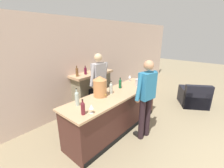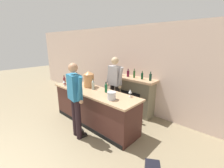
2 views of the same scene
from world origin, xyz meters
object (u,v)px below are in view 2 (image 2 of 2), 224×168
object	(u,v)px
wine_glass_mid_counter	(130,91)
wine_bottle_riesling_slim	(93,85)
fireplace_stone	(134,95)
potted_plant_corner	(69,86)
wine_glass_front_left	(64,82)
person_customer	(75,98)
person_bartender	(115,85)
wine_bottle_rose_blush	(64,80)
wine_bottle_port_short	(106,88)
ice_bucket_steel	(112,96)
wine_bottle_merlot_tall	(77,78)
copper_dispenser	(89,79)

from	to	relation	value
wine_glass_mid_counter	wine_bottle_riesling_slim	bearing A→B (deg)	-168.88
fireplace_stone	potted_plant_corner	xyz separation A→B (m)	(-3.29, -0.33, -0.27)
wine_bottle_riesling_slim	wine_glass_front_left	world-z (taller)	wine_bottle_riesling_slim
person_customer	wine_glass_mid_counter	world-z (taller)	person_customer
person_customer	wine_glass_front_left	distance (m)	1.28
person_bartender	wine_glass_front_left	bearing A→B (deg)	-139.77
wine_bottle_rose_blush	wine_glass_front_left	size ratio (longest dim) A/B	1.64
person_customer	fireplace_stone	bearing A→B (deg)	82.81
wine_bottle_port_short	wine_bottle_rose_blush	distance (m)	1.52
ice_bucket_steel	wine_bottle_port_short	distance (m)	0.54
wine_bottle_merlot_tall	wine_glass_mid_counter	distance (m)	2.00
potted_plant_corner	wine_glass_mid_counter	size ratio (longest dim) A/B	3.80
wine_bottle_rose_blush	person_bartender	bearing A→B (deg)	35.13
fireplace_stone	person_customer	xyz separation A→B (m)	(-0.25, -2.01, 0.41)
ice_bucket_steel	wine_bottle_rose_blush	bearing A→B (deg)	-178.56
wine_bottle_riesling_slim	potted_plant_corner	bearing A→B (deg)	161.62
copper_dispenser	ice_bucket_steel	world-z (taller)	copper_dispenser
fireplace_stone	wine_bottle_port_short	xyz separation A→B (m)	(-0.09, -1.18, 0.50)
wine_bottle_riesling_slim	person_customer	bearing A→B (deg)	-70.36
ice_bucket_steel	wine_bottle_rose_blush	distance (m)	1.94
person_customer	wine_bottle_riesling_slim	distance (m)	0.82
person_bartender	wine_bottle_riesling_slim	size ratio (longest dim) A/B	6.11
copper_dispenser	wine_glass_mid_counter	distance (m)	1.39
potted_plant_corner	wine_bottle_merlot_tall	distance (m)	2.19
wine_bottle_port_short	wine_glass_front_left	bearing A→B (deg)	-163.01
copper_dispenser	wine_glass_mid_counter	bearing A→B (deg)	5.64
fireplace_stone	wine_bottle_merlot_tall	xyz separation A→B (m)	(-1.42, -1.15, 0.53)
potted_plant_corner	wine_bottle_port_short	distance (m)	3.39
person_bartender	wine_bottle_rose_blush	world-z (taller)	person_bartender
potted_plant_corner	wine_bottle_riesling_slim	bearing A→B (deg)	-18.38
person_customer	wine_bottle_merlot_tall	size ratio (longest dim) A/B	5.15
fireplace_stone	wine_bottle_port_short	bearing A→B (deg)	-94.40
copper_dispenser	wine_glass_mid_counter	xyz separation A→B (m)	(1.38, 0.14, -0.10)
wine_bottle_merlot_tall	potted_plant_corner	bearing A→B (deg)	156.19
wine_bottle_rose_blush	copper_dispenser	bearing A→B (deg)	24.33
wine_bottle_port_short	wine_bottle_riesling_slim	size ratio (longest dim) A/B	0.93
person_bartender	wine_glass_mid_counter	size ratio (longest dim) A/B	9.78
wine_bottle_merlot_tall	wine_glass_front_left	size ratio (longest dim) A/B	2.03
person_customer	wine_bottle_port_short	size ratio (longest dim) A/B	6.51
ice_bucket_steel	copper_dispenser	bearing A→B (deg)	165.71
fireplace_stone	wine_bottle_rose_blush	xyz separation A→B (m)	(-1.57, -1.51, 0.50)
wine_bottle_riesling_slim	wine_glass_front_left	size ratio (longest dim) A/B	1.74
wine_bottle_rose_blush	fireplace_stone	bearing A→B (deg)	43.82
potted_plant_corner	wine_bottle_rose_blush	distance (m)	2.22
potted_plant_corner	wine_glass_front_left	world-z (taller)	wine_glass_front_left
wine_bottle_port_short	wine_bottle_riesling_slim	bearing A→B (deg)	-171.40
fireplace_stone	copper_dispenser	distance (m)	1.54
wine_bottle_riesling_slim	wine_bottle_merlot_tall	distance (m)	0.90
person_bartender	wine_bottle_riesling_slim	bearing A→B (deg)	-110.53
person_bartender	wine_glass_mid_counter	world-z (taller)	person_bartender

